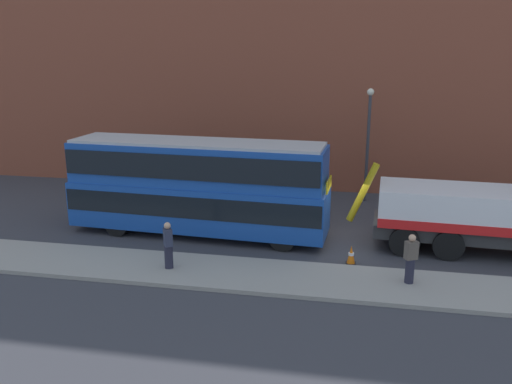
{
  "coord_description": "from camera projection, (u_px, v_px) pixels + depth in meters",
  "views": [
    {
      "loc": [
        0.06,
        -20.87,
        7.72
      ],
      "look_at": [
        -3.91,
        -0.22,
        2.0
      ],
      "focal_mm": 36.96,
      "sensor_mm": 36.0,
      "label": 1
    }
  ],
  "objects": [
    {
      "name": "ground_plane",
      "position": [
        350.0,
        242.0,
        21.82
      ],
      "size": [
        120.0,
        120.0,
        0.0
      ],
      "primitive_type": "plane",
      "color": "#38383D"
    },
    {
      "name": "near_kerb",
      "position": [
        347.0,
        283.0,
        17.82
      ],
      "size": [
        60.0,
        2.8,
        0.15
      ],
      "primitive_type": "cube",
      "color": "gray",
      "rests_on": "ground_plane"
    },
    {
      "name": "building_facade",
      "position": [
        360.0,
        42.0,
        27.81
      ],
      "size": [
        60.0,
        1.5,
        16.0
      ],
      "color": "brown",
      "rests_on": "ground_plane"
    },
    {
      "name": "recovery_tow_truck",
      "position": [
        509.0,
        211.0,
        20.04
      ],
      "size": [
        10.2,
        3.12,
        3.67
      ],
      "rotation": [
        0.0,
        0.0,
        -0.05
      ],
      "color": "#2D2D2D",
      "rests_on": "ground_plane"
    },
    {
      "name": "double_decker_bus",
      "position": [
        198.0,
        184.0,
        22.19
      ],
      "size": [
        11.14,
        3.14,
        4.06
      ],
      "rotation": [
        0.0,
        0.0,
        -0.05
      ],
      "color": "#19479E",
      "rests_on": "ground_plane"
    },
    {
      "name": "pedestrian_onlooker",
      "position": [
        168.0,
        246.0,
        18.64
      ],
      "size": [
        0.44,
        0.48,
        1.71
      ],
      "rotation": [
        0.0,
        0.0,
        0.57
      ],
      "color": "#232333",
      "rests_on": "near_kerb"
    },
    {
      "name": "pedestrian_bystander",
      "position": [
        411.0,
        259.0,
        17.45
      ],
      "size": [
        0.48,
        0.42,
        1.71
      ],
      "rotation": [
        0.0,
        0.0,
        2.07
      ],
      "color": "#232333",
      "rests_on": "near_kerb"
    },
    {
      "name": "traffic_cone_near_bus",
      "position": [
        351.0,
        255.0,
        19.49
      ],
      "size": [
        0.36,
        0.36,
        0.72
      ],
      "color": "orange",
      "rests_on": "ground_plane"
    },
    {
      "name": "street_lamp",
      "position": [
        368.0,
        135.0,
        26.82
      ],
      "size": [
        0.36,
        0.36,
        5.83
      ],
      "color": "#38383D",
      "rests_on": "ground_plane"
    }
  ]
}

